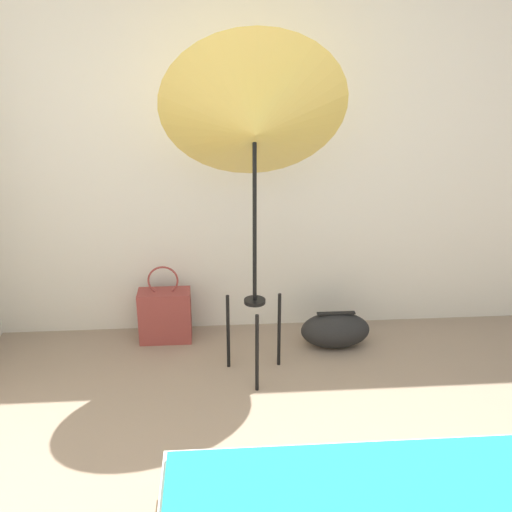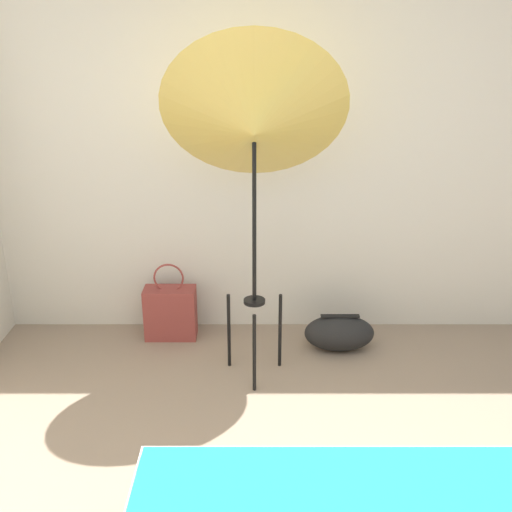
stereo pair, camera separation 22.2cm
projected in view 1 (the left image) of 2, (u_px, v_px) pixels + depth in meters
wall_back at (263, 129)px, 3.60m from camera, size 8.00×0.05×2.60m
photo_umbrella at (255, 123)px, 2.96m from camera, size 0.96×0.70×1.88m
tote_bag at (165, 315)px, 3.78m from camera, size 0.33×0.16×0.51m
duffel_bag at (335, 330)px, 3.72m from camera, size 0.43×0.23×0.23m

